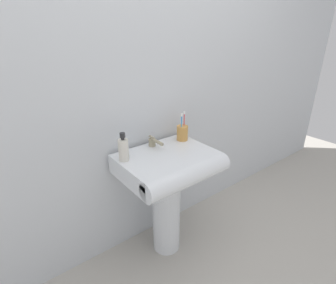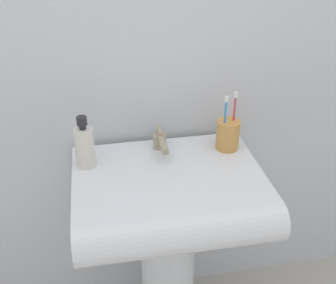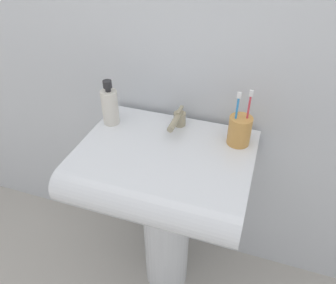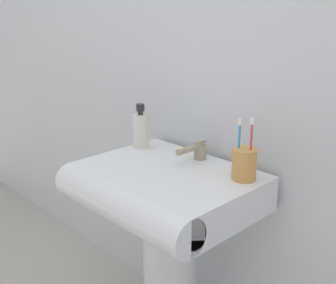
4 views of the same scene
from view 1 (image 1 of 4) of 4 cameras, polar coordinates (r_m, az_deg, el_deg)
The scene contains 7 objects.
ground_plane at distance 2.09m, azimuth -0.33°, elevation -21.60°, with size 6.00×6.00×0.00m, color #ADA89E.
wall_back at distance 1.71m, azimuth -5.80°, elevation 13.93°, with size 5.00×0.05×2.40m, color silver.
sink_pedestal at distance 1.88m, azimuth -0.35°, elevation -14.72°, with size 0.19×0.19×0.64m, color white.
sink_basin at distance 1.64m, azimuth 0.62°, elevation -5.06°, with size 0.59×0.48×0.12m.
faucet at distance 1.73m, azimuth -3.02°, elevation 0.06°, with size 0.05×0.14×0.07m.
toothbrush_cup at distance 1.83m, azimuth 3.13°, elevation 2.03°, with size 0.08×0.08×0.20m.
soap_bottle at distance 1.56m, azimuth -9.68°, elevation -1.54°, with size 0.06×0.06×0.17m.
Camera 1 is at (-0.90, -1.17, 1.48)m, focal length 28.00 mm.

